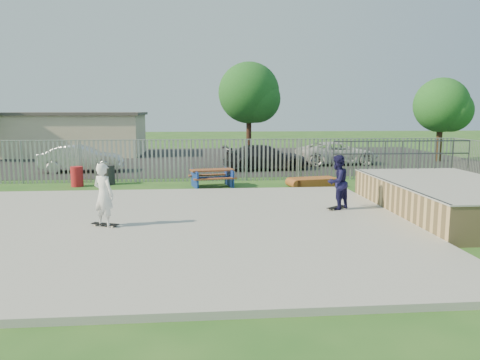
{
  "coord_description": "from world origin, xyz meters",
  "views": [
    {
      "loc": [
        1.38,
        -13.21,
        3.41
      ],
      "look_at": [
        2.72,
        2.0,
        1.1
      ],
      "focal_mm": 35.0,
      "sensor_mm": 36.0,
      "label": 1
    }
  ],
  "objects": [
    {
      "name": "ground",
      "position": [
        0.0,
        0.0,
        0.0
      ],
      "size": [
        120.0,
        120.0,
        0.0
      ],
      "primitive_type": "plane",
      "color": "#22541D",
      "rests_on": "ground"
    },
    {
      "name": "skater_white",
      "position": [
        -1.29,
        -0.09,
        1.05
      ],
      "size": [
        0.78,
        0.71,
        1.79
      ],
      "primitive_type": "imported",
      "rotation": [
        0.0,
        0.0,
        2.58
      ],
      "color": "white",
      "rests_on": "concrete_slab"
    },
    {
      "name": "skateboard_a",
      "position": [
        5.88,
        1.59,
        0.19
      ],
      "size": [
        0.76,
        0.64,
        0.08
      ],
      "rotation": [
        0.0,
        0.0,
        0.65
      ],
      "color": "black",
      "rests_on": "concrete_slab"
    },
    {
      "name": "skater_navy",
      "position": [
        5.88,
        1.59,
        1.05
      ],
      "size": [
        1.1,
        1.07,
        1.79
      ],
      "primitive_type": "imported",
      "rotation": [
        0.0,
        0.0,
        3.79
      ],
      "color": "#141239",
      "rests_on": "concrete_slab"
    },
    {
      "name": "trash_bin_red",
      "position": [
        -4.07,
        7.97,
        0.45
      ],
      "size": [
        0.54,
        0.54,
        0.89
      ],
      "primitive_type": "cylinder",
      "color": "#A4191E",
      "rests_on": "ground"
    },
    {
      "name": "parking_lot",
      "position": [
        0.0,
        19.0,
        0.01
      ],
      "size": [
        40.0,
        18.0,
        0.02
      ],
      "primitive_type": "cube",
      "color": "black",
      "rests_on": "ground"
    },
    {
      "name": "picnic_table",
      "position": [
        1.94,
        7.29,
        0.4
      ],
      "size": [
        2.14,
        1.87,
        0.79
      ],
      "rotation": [
        0.0,
        0.0,
        0.19
      ],
      "color": "brown",
      "rests_on": "ground"
    },
    {
      "name": "car_silver",
      "position": [
        -5.03,
        12.87,
        0.75
      ],
      "size": [
        4.48,
        1.72,
        1.46
      ],
      "primitive_type": "imported",
      "rotation": [
        0.0,
        0.0,
        1.61
      ],
      "color": "silver",
      "rests_on": "parking_lot"
    },
    {
      "name": "fence",
      "position": [
        1.0,
        4.59,
        1.0
      ],
      "size": [
        26.04,
        16.02,
        2.0
      ],
      "color": "gray",
      "rests_on": "ground"
    },
    {
      "name": "tree_right",
      "position": [
        17.18,
        16.39,
        3.67
      ],
      "size": [
        3.54,
        3.54,
        5.46
      ],
      "color": "#392916",
      "rests_on": "ground"
    },
    {
      "name": "tree_mid",
      "position": [
        5.03,
        20.92,
        4.59
      ],
      "size": [
        4.41,
        4.41,
        6.81
      ],
      "color": "#382016",
      "rests_on": "ground"
    },
    {
      "name": "concrete_slab",
      "position": [
        0.0,
        0.0,
        0.07
      ],
      "size": [
        15.0,
        12.0,
        0.15
      ],
      "primitive_type": "cube",
      "color": "#A3A39D",
      "rests_on": "ground"
    },
    {
      "name": "quarter_pipe",
      "position": [
        9.5,
        1.04,
        0.56
      ],
      "size": [
        5.5,
        7.05,
        2.19
      ],
      "color": "tan",
      "rests_on": "ground"
    },
    {
      "name": "car_dark",
      "position": [
        5.15,
        12.96,
        0.72
      ],
      "size": [
        5.01,
        2.47,
        1.4
      ],
      "primitive_type": "imported",
      "rotation": [
        0.0,
        0.0,
        1.68
      ],
      "color": "black",
      "rests_on": "parking_lot"
    },
    {
      "name": "skateboard_b",
      "position": [
        -1.29,
        -0.09,
        0.19
      ],
      "size": [
        0.82,
        0.49,
        0.08
      ],
      "rotation": [
        0.0,
        0.0,
        -0.39
      ],
      "color": "black",
      "rests_on": "concrete_slab"
    },
    {
      "name": "funbox",
      "position": [
        6.45,
        7.02,
        0.19
      ],
      "size": [
        2.09,
        1.32,
        0.39
      ],
      "rotation": [
        0.0,
        0.0,
        0.19
      ],
      "color": "brown",
      "rests_on": "ground"
    },
    {
      "name": "building",
      "position": [
        -8.0,
        23.0,
        1.61
      ],
      "size": [
        10.4,
        6.4,
        3.2
      ],
      "color": "beige",
      "rests_on": "ground"
    },
    {
      "name": "car_white",
      "position": [
        9.94,
        15.17,
        0.72
      ],
      "size": [
        5.24,
        2.8,
        1.4
      ],
      "primitive_type": "imported",
      "rotation": [
        0.0,
        0.0,
        1.67
      ],
      "color": "silver",
      "rests_on": "parking_lot"
    },
    {
      "name": "trash_bin_grey",
      "position": [
        -2.76,
        8.45,
        0.44
      ],
      "size": [
        0.53,
        0.53,
        0.88
      ],
      "primitive_type": "cylinder",
      "color": "black",
      "rests_on": "ground"
    }
  ]
}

